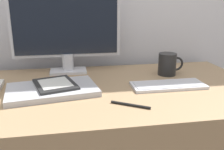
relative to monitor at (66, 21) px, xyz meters
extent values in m
cube|color=silver|center=(0.00, 0.00, -0.24)|extent=(0.18, 0.11, 0.01)
cylinder|color=silver|center=(0.00, 0.00, -0.19)|extent=(0.05, 0.05, 0.08)
cube|color=silver|center=(0.00, 0.00, 0.02)|extent=(0.51, 0.01, 0.38)
cube|color=black|center=(0.00, -0.01, 0.02)|extent=(0.48, 0.01, 0.35)
cube|color=silver|center=(0.40, -0.29, -0.24)|extent=(0.30, 0.12, 0.01)
cube|color=#B7B7BC|center=(0.40, -0.29, -0.23)|extent=(0.28, 0.10, 0.00)
cube|color=#A3A3A8|center=(-0.06, -0.28, -0.24)|extent=(0.36, 0.26, 0.01)
cube|color=#B2B2B7|center=(-0.06, -0.28, -0.23)|extent=(0.36, 0.26, 0.01)
cube|color=black|center=(-0.05, -0.26, -0.22)|extent=(0.19, 0.22, 0.01)
cube|color=silver|center=(-0.05, -0.26, -0.21)|extent=(0.15, 0.16, 0.00)
cylinder|color=black|center=(0.46, -0.13, -0.19)|extent=(0.08, 0.08, 0.10)
torus|color=black|center=(0.51, -0.13, -0.19)|extent=(0.07, 0.01, 0.07)
cylinder|color=black|center=(0.20, -0.45, -0.24)|extent=(0.12, 0.08, 0.01)
camera|label=1|loc=(0.01, -1.20, 0.10)|focal=40.00mm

